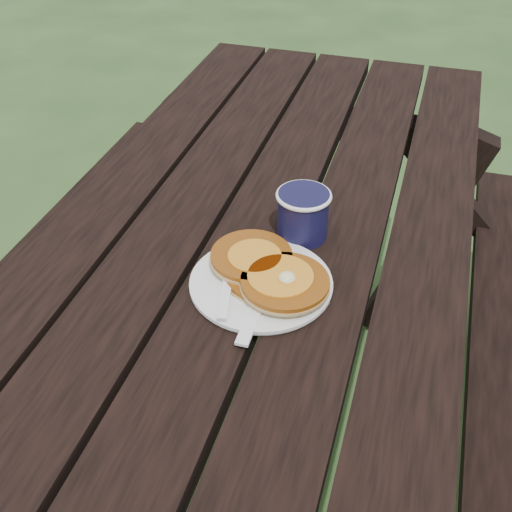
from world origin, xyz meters
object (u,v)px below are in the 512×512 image
(picnic_table, at_px, (252,382))
(pancake_stack, at_px, (269,271))
(plate, at_px, (261,284))
(coffee_cup, at_px, (303,212))

(picnic_table, relative_size, pancake_stack, 8.74)
(picnic_table, distance_m, pancake_stack, 0.43)
(pancake_stack, bearing_deg, plate, -132.34)
(picnic_table, relative_size, plate, 8.05)
(picnic_table, distance_m, plate, 0.41)
(picnic_table, height_order, plate, plate)
(pancake_stack, relative_size, coffee_cup, 2.13)
(picnic_table, height_order, coffee_cup, coffee_cup)
(plate, bearing_deg, coffee_cup, 78.82)
(plate, xyz_separation_m, pancake_stack, (0.01, 0.01, 0.02))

